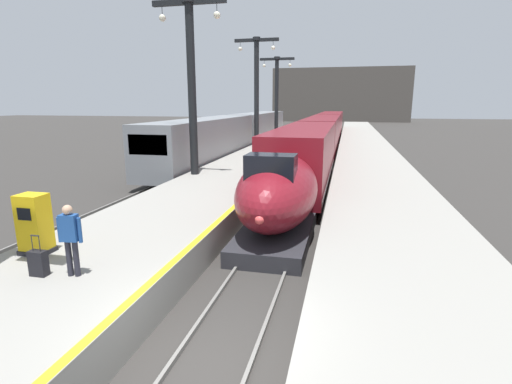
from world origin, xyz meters
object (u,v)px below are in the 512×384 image
(highspeed_train_main, at_px, (322,135))
(station_column_mid, at_px, (191,71))
(station_column_far, at_px, (257,82))
(regional_train_adjacent, at_px, (239,132))
(station_column_distant, at_px, (277,89))
(rolling_suitcase, at_px, (38,263))
(ticket_machine_yellow, at_px, (35,226))
(passenger_near_edge, at_px, (70,235))

(highspeed_train_main, bearing_deg, station_column_mid, -108.40)
(station_column_mid, bearing_deg, station_column_far, 90.00)
(regional_train_adjacent, bearing_deg, station_column_distant, 75.80)
(station_column_far, bearing_deg, rolling_suitcase, -87.09)
(ticket_machine_yellow, bearing_deg, rolling_suitcase, -46.83)
(station_column_far, bearing_deg, highspeed_train_main, 21.96)
(station_column_mid, distance_m, rolling_suitcase, 14.23)
(station_column_far, distance_m, rolling_suitcase, 29.06)
(passenger_near_edge, relative_size, rolling_suitcase, 1.72)
(regional_train_adjacent, relative_size, station_column_mid, 3.99)
(station_column_mid, bearing_deg, ticket_machine_yellow, -88.33)
(passenger_near_edge, bearing_deg, ticket_machine_yellow, 152.12)
(station_column_mid, height_order, station_column_far, station_column_far)
(station_column_mid, height_order, station_column_distant, station_column_mid)
(station_column_distant, bearing_deg, regional_train_adjacent, -104.20)
(highspeed_train_main, height_order, station_column_mid, station_column_mid)
(highspeed_train_main, distance_m, station_column_mid, 19.25)
(station_column_mid, bearing_deg, regional_train_adjacent, 97.37)
(regional_train_adjacent, bearing_deg, passenger_near_edge, -81.58)
(station_column_distant, height_order, passenger_near_edge, station_column_distant)
(station_column_far, bearing_deg, regional_train_adjacent, 143.01)
(rolling_suitcase, bearing_deg, passenger_near_edge, 12.31)
(regional_train_adjacent, height_order, passenger_near_edge, regional_train_adjacent)
(station_column_mid, xyz_separation_m, passenger_near_edge, (2.24, -12.98, -4.53))
(station_column_far, distance_m, passenger_near_edge, 28.82)
(station_column_far, height_order, rolling_suitcase, station_column_far)
(highspeed_train_main, distance_m, passenger_near_edge, 30.93)
(highspeed_train_main, height_order, passenger_near_edge, highspeed_train_main)
(regional_train_adjacent, bearing_deg, rolling_suitcase, -83.10)
(regional_train_adjacent, xyz_separation_m, station_column_far, (2.20, -1.66, 4.65))
(highspeed_train_main, relative_size, station_column_distant, 6.24)
(station_column_mid, relative_size, passenger_near_edge, 5.43)
(rolling_suitcase, height_order, ticket_machine_yellow, ticket_machine_yellow)
(regional_train_adjacent, bearing_deg, highspeed_train_main, 5.09)
(highspeed_train_main, distance_m, rolling_suitcase, 31.21)
(ticket_machine_yellow, bearing_deg, highspeed_train_main, 79.42)
(station_column_mid, distance_m, ticket_machine_yellow, 12.91)
(highspeed_train_main, relative_size, regional_train_adjacent, 1.54)
(passenger_near_edge, bearing_deg, station_column_mid, 99.79)
(station_column_far, relative_size, rolling_suitcase, 9.74)
(ticket_machine_yellow, bearing_deg, station_column_far, 90.73)
(station_column_far, bearing_deg, ticket_machine_yellow, -89.27)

